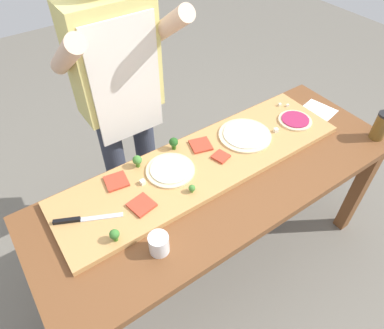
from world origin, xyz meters
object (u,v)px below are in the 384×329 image
cheese_crumble_c (143,182)px  flour_cup (159,245)px  pizza_whole_beet_magenta (295,120)px  pizza_whole_white_garlic (245,135)px  sauce_jar (381,126)px  pizza_whole_cheese_artichoke (170,170)px  pizza_slice_far_left (116,181)px  pizza_slice_center (221,157)px  cheese_crumble_d (288,105)px  cook_center (120,91)px  pizza_slice_near_left (201,145)px  broccoli_floret_center_left (174,142)px  prep_table (221,190)px  recipe_note (319,110)px  pizza_slice_near_right (142,205)px  cheese_crumble_a (280,105)px  broccoli_floret_back_left (192,188)px  broccoli_floret_back_right (115,235)px  broccoli_floret_front_right (137,160)px  chefs_knife (78,219)px  cheese_crumble_b (276,130)px

cheese_crumble_c → flour_cup: bearing=-108.3°
pizza_whole_beet_magenta → flour_cup: (-1.02, -0.25, 0.00)m
pizza_whole_white_garlic → sauce_jar: size_ratio=1.78×
pizza_whole_cheese_artichoke → flour_cup: flour_cup is taller
pizza_slice_far_left → pizza_slice_center: size_ratio=1.37×
cheese_crumble_d → cook_center: (-0.85, 0.37, 0.21)m
cheese_crumble_c → pizza_slice_center: bearing=-9.4°
pizza_slice_near_left → broccoli_floret_center_left: size_ratio=1.49×
pizza_slice_center → prep_table: bearing=-122.8°
prep_table → cheese_crumble_c: bearing=156.4°
flour_cup → recipe_note: bearing=12.2°
pizza_slice_near_right → cook_center: size_ratio=0.06×
cheese_crumble_d → broccoli_floret_center_left: bearing=174.8°
cheese_crumble_a → pizza_slice_near_left: bearing=-177.7°
broccoli_floret_back_left → broccoli_floret_back_right: bearing=-175.0°
pizza_slice_near_right → broccoli_floret_front_right: 0.25m
pizza_slice_center → cook_center: bearing=118.6°
pizza_slice_near_right → pizza_slice_center: same height
sauce_jar → cook_center: cook_center is taller
pizza_whole_cheese_artichoke → broccoli_floret_back_right: broccoli_floret_back_right is taller
pizza_whole_beet_magenta → pizza_slice_far_left: bearing=171.7°
chefs_knife → cheese_crumble_a: 1.27m
pizza_slice_near_right → cheese_crumble_a: 1.03m
chefs_knife → cook_center: cook_center is taller
pizza_whole_cheese_artichoke → pizza_slice_near_left: pizza_whole_cheese_artichoke is taller
pizza_whole_beet_magenta → pizza_slice_near_left: 0.56m
chefs_knife → sauce_jar: sauce_jar is taller
pizza_slice_near_left → broccoli_floret_back_right: (-0.60, -0.26, 0.03)m
pizza_slice_near_left → flour_cup: bearing=-141.1°
prep_table → pizza_slice_near_left: bearing=83.8°
cheese_crumble_a → cheese_crumble_b: cheese_crumble_b is taller
broccoli_floret_back_right → cook_center: cook_center is taller
prep_table → cheese_crumble_a: cheese_crumble_a is taller
pizza_whole_white_garlic → flour_cup: 0.78m
sauce_jar → chefs_knife: bearing=166.4°
flour_cup → sauce_jar: bearing=-3.1°
pizza_slice_near_right → sauce_jar: (1.26, -0.28, 0.04)m
pizza_whole_white_garlic → chefs_knife: bearing=-178.9°
broccoli_floret_back_right → pizza_slice_near_right: bearing=28.9°
pizza_slice_far_left → recipe_note: pizza_slice_far_left is taller
pizza_slice_near_left → pizza_whole_cheese_artichoke: bearing=-164.5°
pizza_whole_white_garlic → cheese_crumble_d: (0.38, 0.06, -0.00)m
pizza_slice_far_left → flour_cup: (-0.01, -0.40, 0.01)m
broccoli_floret_front_right → prep_table: bearing=-40.4°
pizza_whole_beet_magenta → cheese_crumble_a: same height
cheese_crumble_b → cook_center: bearing=141.5°
pizza_whole_white_garlic → broccoli_floret_center_left: broccoli_floret_center_left is taller
pizza_slice_near_right → cheese_crumble_c: 0.13m
prep_table → pizza_slice_center: 0.17m
broccoli_floret_center_left → pizza_slice_near_right: bearing=-143.7°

